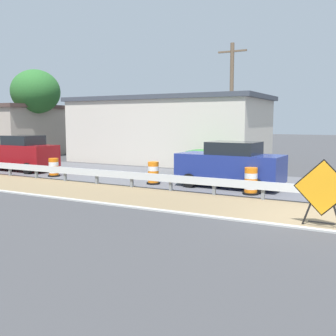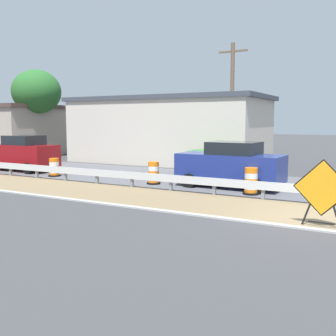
{
  "view_description": "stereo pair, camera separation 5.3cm",
  "coord_description": "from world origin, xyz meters",
  "px_view_note": "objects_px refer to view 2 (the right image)",
  "views": [
    {
      "loc": [
        -12.69,
        -1.96,
        3.0
      ],
      "look_at": [
        0.87,
        5.44,
        1.18
      ],
      "focal_mm": 42.79,
      "sensor_mm": 36.0,
      "label": 1
    },
    {
      "loc": [
        -12.67,
        -2.01,
        3.0
      ],
      "look_at": [
        0.87,
        5.44,
        1.18
      ],
      "focal_mm": 42.79,
      "sensor_mm": 36.0,
      "label": 2
    }
  ],
  "objects_px": {
    "warning_sign_diamond": "(322,191)",
    "car_trailing_far_lane": "(23,153)",
    "car_lead_near_lane": "(230,165)",
    "utility_pole_near": "(232,105)",
    "traffic_barrel_nearest": "(251,182)",
    "traffic_barrel_mid": "(54,168)",
    "traffic_barrel_close": "(154,174)"
  },
  "relations": [
    {
      "from": "warning_sign_diamond",
      "to": "car_trailing_far_lane",
      "type": "xyz_separation_m",
      "value": [
        5.05,
        17.79,
        0.02
      ]
    },
    {
      "from": "car_lead_near_lane",
      "to": "car_trailing_far_lane",
      "type": "relative_size",
      "value": 1.05
    },
    {
      "from": "car_lead_near_lane",
      "to": "utility_pole_near",
      "type": "xyz_separation_m",
      "value": [
        6.52,
        2.34,
        2.96
      ]
    },
    {
      "from": "traffic_barrel_nearest",
      "to": "traffic_barrel_mid",
      "type": "xyz_separation_m",
      "value": [
        0.1,
        11.03,
        -0.06
      ]
    },
    {
      "from": "car_trailing_far_lane",
      "to": "warning_sign_diamond",
      "type": "bearing_deg",
      "value": 164.98
    },
    {
      "from": "traffic_barrel_nearest",
      "to": "utility_pole_near",
      "type": "xyz_separation_m",
      "value": [
        7.74,
        3.68,
        3.5
      ]
    },
    {
      "from": "warning_sign_diamond",
      "to": "traffic_barrel_close",
      "type": "bearing_deg",
      "value": -116.16
    },
    {
      "from": "warning_sign_diamond",
      "to": "traffic_barrel_nearest",
      "type": "xyz_separation_m",
      "value": [
        4.01,
        3.29,
        -0.55
      ]
    },
    {
      "from": "traffic_barrel_close",
      "to": "traffic_barrel_mid",
      "type": "bearing_deg",
      "value": 92.78
    },
    {
      "from": "traffic_barrel_nearest",
      "to": "car_trailing_far_lane",
      "type": "relative_size",
      "value": 0.24
    },
    {
      "from": "traffic_barrel_nearest",
      "to": "warning_sign_diamond",
      "type": "bearing_deg",
      "value": -140.62
    },
    {
      "from": "utility_pole_near",
      "to": "warning_sign_diamond",
      "type": "bearing_deg",
      "value": -149.34
    },
    {
      "from": "warning_sign_diamond",
      "to": "utility_pole_near",
      "type": "distance_m",
      "value": 13.98
    },
    {
      "from": "utility_pole_near",
      "to": "traffic_barrel_mid",
      "type": "bearing_deg",
      "value": 136.12
    },
    {
      "from": "traffic_barrel_nearest",
      "to": "car_trailing_far_lane",
      "type": "distance_m",
      "value": 14.55
    },
    {
      "from": "car_lead_near_lane",
      "to": "car_trailing_far_lane",
      "type": "height_order",
      "value": "car_trailing_far_lane"
    },
    {
      "from": "utility_pole_near",
      "to": "traffic_barrel_close",
      "type": "bearing_deg",
      "value": 170.56
    },
    {
      "from": "warning_sign_diamond",
      "to": "car_trailing_far_lane",
      "type": "height_order",
      "value": "car_trailing_far_lane"
    },
    {
      "from": "traffic_barrel_close",
      "to": "utility_pole_near",
      "type": "height_order",
      "value": "utility_pole_near"
    },
    {
      "from": "traffic_barrel_nearest",
      "to": "traffic_barrel_close",
      "type": "xyz_separation_m",
      "value": [
        0.39,
        4.9,
        -0.01
      ]
    },
    {
      "from": "traffic_barrel_mid",
      "to": "utility_pole_near",
      "type": "height_order",
      "value": "utility_pole_near"
    },
    {
      "from": "traffic_barrel_close",
      "to": "car_trailing_far_lane",
      "type": "bearing_deg",
      "value": 86.17
    },
    {
      "from": "car_trailing_far_lane",
      "to": "car_lead_near_lane",
      "type": "bearing_deg",
      "value": -178.39
    },
    {
      "from": "traffic_barrel_mid",
      "to": "car_lead_near_lane",
      "type": "xyz_separation_m",
      "value": [
        1.12,
        -9.69,
        0.6
      ]
    },
    {
      "from": "traffic_barrel_nearest",
      "to": "car_trailing_far_lane",
      "type": "bearing_deg",
      "value": 85.91
    },
    {
      "from": "car_lead_near_lane",
      "to": "traffic_barrel_mid",
      "type": "bearing_deg",
      "value": 8.64
    },
    {
      "from": "utility_pole_near",
      "to": "traffic_barrel_nearest",
      "type": "bearing_deg",
      "value": -154.6
    },
    {
      "from": "car_lead_near_lane",
      "to": "utility_pole_near",
      "type": "relative_size",
      "value": 0.62
    },
    {
      "from": "traffic_barrel_mid",
      "to": "traffic_barrel_close",
      "type": "bearing_deg",
      "value": -87.22
    },
    {
      "from": "traffic_barrel_nearest",
      "to": "car_trailing_far_lane",
      "type": "xyz_separation_m",
      "value": [
        1.04,
        14.5,
        0.57
      ]
    },
    {
      "from": "traffic_barrel_close",
      "to": "traffic_barrel_mid",
      "type": "height_order",
      "value": "traffic_barrel_close"
    },
    {
      "from": "car_lead_near_lane",
      "to": "utility_pole_near",
      "type": "height_order",
      "value": "utility_pole_near"
    }
  ]
}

